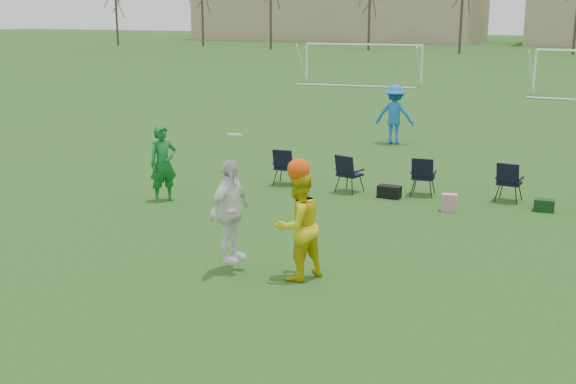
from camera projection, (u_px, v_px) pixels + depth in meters
The scene contains 6 objects.
ground at pixel (265, 314), 10.90m from camera, with size 260.00×260.00×0.00m, color #204B17.
fielder_green_near at pixel (163, 164), 17.13m from camera, with size 0.67×0.44×1.83m, color #126626.
fielder_blue at pixel (395, 115), 24.55m from camera, with size 1.30×0.75×2.01m, color blue.
center_contest at pixel (270, 218), 12.24m from camera, with size 1.99×1.32×2.47m.
sideline_setup at pixel (512, 184), 16.83m from camera, with size 11.09×1.95×1.75m.
goal_left at pixel (363, 52), 44.44m from camera, with size 7.39×0.76×2.46m.
Camera 1 is at (4.51, -9.06, 4.46)m, focal length 45.00 mm.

